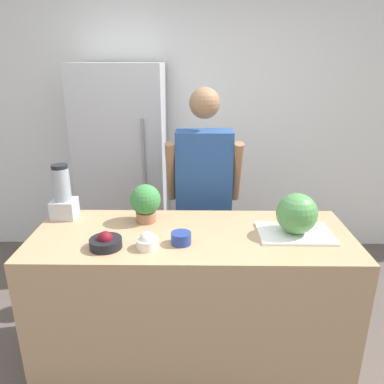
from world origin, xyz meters
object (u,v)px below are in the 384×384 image
(bowl_cherries, at_px, (106,242))
(bowl_small_blue, at_px, (181,238))
(refrigerator, at_px, (125,169))
(blender, at_px, (63,196))
(bowl_cream, at_px, (147,241))
(potted_plant, at_px, (145,202))
(person, at_px, (204,198))
(watermelon, at_px, (297,214))

(bowl_cherries, distance_m, bowl_small_blue, 0.41)
(refrigerator, bearing_deg, bowl_cherries, -83.44)
(blender, bearing_deg, bowl_cream, -35.11)
(blender, relative_size, potted_plant, 1.45)
(bowl_small_blue, bearing_deg, bowl_cream, -163.83)
(bowl_cherries, bearing_deg, blender, 131.28)
(bowl_cream, bearing_deg, refrigerator, 104.92)
(refrigerator, distance_m, person, 0.96)
(bowl_small_blue, relative_size, potted_plant, 0.46)
(bowl_cream, height_order, potted_plant, potted_plant)
(refrigerator, bearing_deg, blender, -99.77)
(person, bearing_deg, bowl_cherries, -121.94)
(person, distance_m, potted_plant, 0.67)
(bowl_cream, height_order, blender, blender)
(watermelon, distance_m, bowl_small_blue, 0.69)
(person, xyz_separation_m, blender, (-0.91, -0.47, 0.19))
(person, xyz_separation_m, potted_plant, (-0.38, -0.53, 0.17))
(refrigerator, relative_size, watermelon, 7.84)
(watermelon, relative_size, blender, 0.67)
(bowl_cream, height_order, bowl_small_blue, bowl_cream)
(person, bearing_deg, watermelon, -53.38)
(watermelon, bearing_deg, person, 126.62)
(bowl_cherries, distance_m, bowl_cream, 0.23)
(bowl_cream, relative_size, blender, 0.34)
(person, distance_m, bowl_cherries, 1.04)
(refrigerator, distance_m, bowl_small_blue, 1.57)
(refrigerator, relative_size, person, 1.09)
(bowl_cherries, xyz_separation_m, blender, (-0.36, 0.41, 0.11))
(refrigerator, distance_m, watermelon, 1.83)
(watermelon, distance_m, bowl_cherries, 1.10)
(refrigerator, relative_size, bowl_cherries, 10.52)
(bowl_cream, xyz_separation_m, potted_plant, (-0.05, 0.36, 0.09))
(bowl_small_blue, bearing_deg, person, 80.45)
(watermelon, distance_m, potted_plant, 0.92)
(watermelon, relative_size, bowl_cream, 1.98)
(person, distance_m, bowl_cream, 0.95)
(refrigerator, distance_m, potted_plant, 1.21)
(watermelon, height_order, blender, blender)
(refrigerator, xyz_separation_m, blender, (-0.19, -1.09, 0.13))
(bowl_cream, relative_size, potted_plant, 0.49)
(person, xyz_separation_m, watermelon, (0.53, -0.71, 0.17))
(watermelon, distance_m, blender, 1.46)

